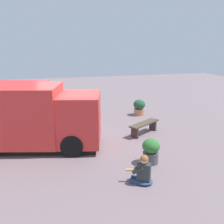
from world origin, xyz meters
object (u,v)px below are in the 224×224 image
planter_flowering_near (151,150)px  planter_flowering_side (139,107)px  food_truck (31,118)px  person_customer (143,172)px  planter_flowering_far (72,110)px  plaza_bench (144,125)px

planter_flowering_near → planter_flowering_side: planter_flowering_side is taller
food_truck → planter_flowering_near: (2.48, 3.76, -0.70)m
food_truck → planter_flowering_side: food_truck is taller
planter_flowering_side → person_customer: bearing=-20.6°
food_truck → person_customer: food_truck is taller
planter_flowering_near → planter_flowering_side: size_ratio=0.98×
food_truck → planter_flowering_near: bearing=56.6°
planter_flowering_near → planter_flowering_far: planter_flowering_near is taller
food_truck → planter_flowering_near: 4.56m
planter_flowering_far → planter_flowering_side: size_ratio=0.89×
person_customer → plaza_bench: (-3.77, 1.61, 0.04)m
planter_flowering_side → plaza_bench: bearing=-17.3°
food_truck → person_customer: 4.76m
food_truck → planter_flowering_far: size_ratio=6.88×
planter_flowering_side → plaza_bench: size_ratio=0.53×
planter_flowering_far → plaza_bench: size_ratio=0.47×
food_truck → planter_flowering_far: food_truck is taller
person_customer → planter_flowering_near: (-1.10, 0.73, 0.10)m
planter_flowering_side → plaza_bench: 3.06m
planter_flowering_far → plaza_bench: planter_flowering_far is taller
planter_flowering_near → plaza_bench: size_ratio=0.51×
person_customer → plaza_bench: size_ratio=0.52×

